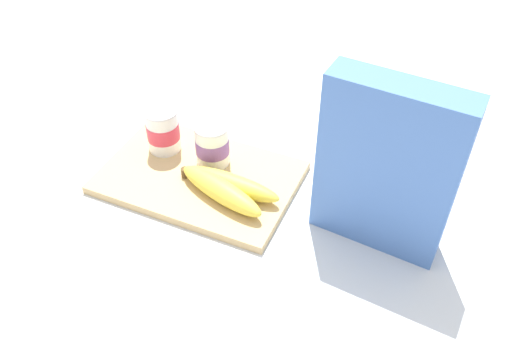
% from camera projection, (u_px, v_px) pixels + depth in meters
% --- Properties ---
extents(ground_plane, '(2.40, 2.40, 0.00)m').
position_uv_depth(ground_plane, '(200.00, 181.00, 0.99)').
color(ground_plane, silver).
extents(cutting_board, '(0.35, 0.23, 0.02)m').
position_uv_depth(cutting_board, '(199.00, 177.00, 0.99)').
color(cutting_board, tan).
rests_on(cutting_board, ground_plane).
extents(cereal_box, '(0.21, 0.08, 0.29)m').
position_uv_depth(cereal_box, '(386.00, 170.00, 0.79)').
color(cereal_box, '#4770B7').
rests_on(cereal_box, ground_plane).
extents(yogurt_cup_front, '(0.06, 0.06, 0.09)m').
position_uv_depth(yogurt_cup_front, '(163.00, 130.00, 1.01)').
color(yogurt_cup_front, white).
rests_on(yogurt_cup_front, cutting_board).
extents(yogurt_cup_back, '(0.06, 0.06, 0.08)m').
position_uv_depth(yogurt_cup_back, '(212.00, 144.00, 0.98)').
color(yogurt_cup_back, white).
rests_on(yogurt_cup_back, cutting_board).
extents(banana_bunch, '(0.19, 0.09, 0.04)m').
position_uv_depth(banana_bunch, '(225.00, 187.00, 0.93)').
color(banana_bunch, yellow).
rests_on(banana_bunch, cutting_board).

